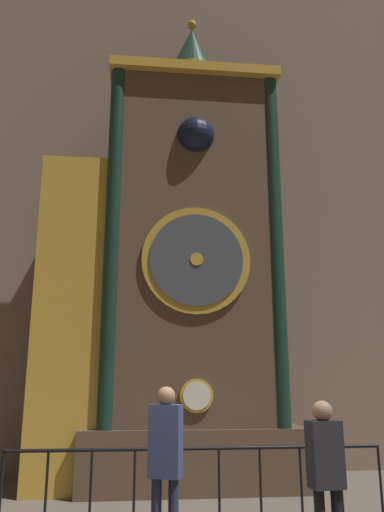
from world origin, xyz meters
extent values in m
cube|color=#7A6656|center=(0.00, 5.53, 7.90)|extent=(24.00, 0.30, 15.80)
cube|color=brown|center=(0.19, 3.99, 0.53)|extent=(3.97, 1.61, 1.06)
cube|color=brown|center=(0.19, 3.99, 4.55)|extent=(3.17, 1.40, 6.98)
cube|color=gold|center=(0.19, 3.89, 7.94)|extent=(3.43, 1.54, 0.20)
cylinder|color=gold|center=(0.19, 3.26, 1.61)|extent=(0.57, 0.05, 0.57)
cylinder|color=silver|center=(0.19, 3.23, 1.61)|extent=(0.47, 0.03, 0.47)
cylinder|color=gold|center=(0.19, 3.26, 3.99)|extent=(1.99, 0.07, 1.99)
cylinder|color=#3D424C|center=(0.19, 3.22, 3.99)|extent=(1.71, 0.04, 1.71)
cylinder|color=gold|center=(0.19, 3.20, 3.99)|extent=(0.24, 0.03, 0.24)
cube|color=#30241B|center=(0.19, 3.78, 6.50)|extent=(0.92, 0.42, 0.92)
sphere|color=black|center=(0.19, 3.36, 6.50)|extent=(0.74, 0.74, 0.74)
cylinder|color=#142D23|center=(-1.33, 3.38, 4.55)|extent=(0.30, 0.30, 6.98)
cylinder|color=#142D23|center=(1.72, 3.38, 4.55)|extent=(0.30, 0.30, 6.98)
cylinder|color=gold|center=(0.19, 3.99, 8.19)|extent=(1.02, 1.02, 0.30)
cone|color=#163227|center=(0.19, 3.99, 8.88)|extent=(0.97, 0.97, 1.09)
sphere|color=gold|center=(0.19, 3.99, 9.55)|extent=(0.20, 0.20, 0.20)
cube|color=maroon|center=(-2.05, 4.04, 2.99)|extent=(1.21, 1.19, 5.98)
cube|color=gold|center=(-2.05, 3.43, 2.99)|extent=(1.27, 0.06, 5.98)
cylinder|color=black|center=(-2.54, 1.70, 0.49)|extent=(0.04, 0.04, 0.98)
cylinder|color=black|center=(-1.97, 1.70, 0.49)|extent=(0.04, 0.04, 0.98)
cylinder|color=black|center=(-1.39, 1.70, 0.49)|extent=(0.04, 0.04, 0.98)
cylinder|color=black|center=(-0.82, 1.70, 0.49)|extent=(0.04, 0.04, 0.98)
cylinder|color=black|center=(-0.25, 1.70, 0.49)|extent=(0.04, 0.04, 0.98)
cylinder|color=black|center=(0.32, 1.70, 0.49)|extent=(0.04, 0.04, 0.98)
cylinder|color=black|center=(0.89, 1.70, 0.49)|extent=(0.04, 0.04, 0.98)
cylinder|color=black|center=(1.46, 1.70, 0.49)|extent=(0.04, 0.04, 0.98)
cylinder|color=black|center=(2.03, 1.70, 0.49)|extent=(0.04, 0.04, 0.98)
cylinder|color=black|center=(2.60, 1.70, 0.49)|extent=(0.04, 0.04, 0.98)
cylinder|color=black|center=(0.03, 1.70, 0.96)|extent=(5.14, 0.05, 0.05)
cube|color=navy|center=(-0.50, 0.24, 1.24)|extent=(0.39, 0.32, 0.75)
sphere|color=#8C664C|center=(-0.50, 0.24, 1.70)|extent=(0.20, 0.20, 0.20)
cube|color=black|center=(1.15, -0.13, 1.13)|extent=(0.36, 0.26, 0.67)
sphere|color=#8C664C|center=(1.15, -0.13, 1.56)|extent=(0.21, 0.21, 0.21)
camera|label=1|loc=(-0.82, -5.50, 1.89)|focal=35.00mm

